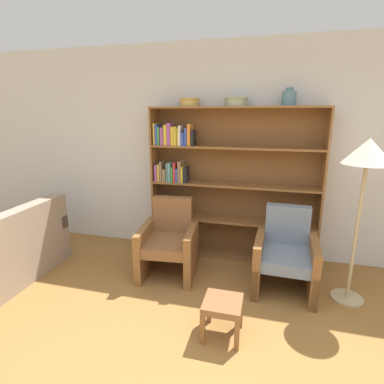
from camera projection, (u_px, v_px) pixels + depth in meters
wall_back at (249, 154)px, 3.86m from camera, size 12.00×0.06×2.75m
bookshelf at (217, 185)px, 3.90m from camera, size 2.14×0.30×1.96m
bowl_brass at (189, 102)px, 3.70m from camera, size 0.26×0.26×0.10m
bowl_stoneware at (236, 101)px, 3.56m from camera, size 0.28×0.28×0.10m
vase_tall at (289, 98)px, 3.41m from camera, size 0.16×0.16×0.20m
armchair_leather at (169, 242)px, 3.58m from camera, size 0.71×0.74×0.88m
armchair_cushioned at (285, 255)px, 3.25m from camera, size 0.67×0.71×0.88m
floor_lamp at (367, 160)px, 2.76m from camera, size 0.45×0.45×1.66m
footstool at (223, 308)px, 2.55m from camera, size 0.33×0.33×0.34m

